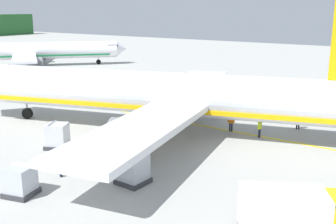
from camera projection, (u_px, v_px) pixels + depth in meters
airliner_foreground at (161, 94)px, 36.71m from camera, size 34.03×40.68×11.90m
airliner_mid_apron at (35, 51)px, 79.02m from camera, size 27.81×26.17×9.99m
service_truck_catering at (301, 215)px, 19.22m from camera, size 4.79×6.10×2.62m
cargo_container_near at (133, 169)px, 26.02m from camera, size 1.85×1.85×2.10m
cargo_container_mid at (57, 136)px, 32.76m from camera, size 2.39×2.39×2.09m
cargo_container_far at (21, 181)px, 24.42m from camera, size 2.07×2.07×1.90m
crew_marshaller at (260, 127)px, 35.34m from camera, size 0.63×0.24×1.61m
crew_loader_left at (231, 121)px, 37.10m from camera, size 0.33×0.61×1.61m
crew_loader_right at (298, 119)px, 37.78m from camera, size 0.32×0.62×1.64m
crew_supervisor at (60, 162)px, 27.06m from camera, size 0.40×0.58×1.75m
apron_guide_line at (223, 130)px, 37.86m from camera, size 0.30×60.00×0.01m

